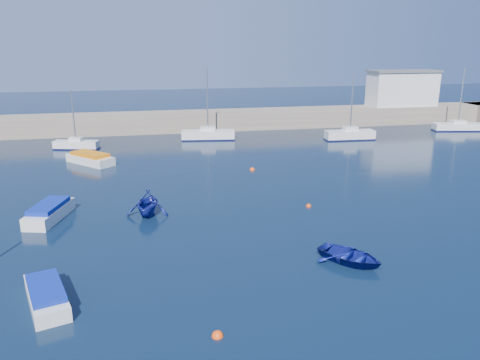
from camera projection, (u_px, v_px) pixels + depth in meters
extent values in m
plane|color=#0B1B31|center=(338.00, 290.00, 22.84)|extent=(220.00, 220.00, 0.00)
cube|color=gray|center=(206.00, 121.00, 65.68)|extent=(96.00, 4.50, 2.60)
cube|color=silver|center=(402.00, 89.00, 70.64)|extent=(10.00, 4.00, 5.00)
cube|color=silver|center=(76.00, 145.00, 53.64)|extent=(5.23, 2.71, 0.97)
cylinder|color=#B7BABC|center=(73.00, 116.00, 52.70)|extent=(0.14, 0.14, 5.79)
cube|color=silver|center=(208.00, 135.00, 59.00)|extent=(6.79, 2.70, 1.17)
cylinder|color=#B7BABC|center=(207.00, 100.00, 57.78)|extent=(0.17, 0.17, 7.60)
cube|color=silver|center=(350.00, 135.00, 58.93)|extent=(6.28, 2.04, 1.18)
cylinder|color=#B7BABC|center=(352.00, 102.00, 57.77)|extent=(0.18, 0.18, 7.13)
cube|color=silver|center=(458.00, 127.00, 65.22)|extent=(6.88, 3.14, 1.04)
cylinder|color=#B7BABC|center=(462.00, 95.00, 64.01)|extent=(0.15, 0.15, 7.64)
cube|color=silver|center=(47.00, 297.00, 21.56)|extent=(2.70, 4.53, 0.70)
cube|color=navy|center=(45.00, 288.00, 21.43)|extent=(2.31, 3.48, 0.26)
cube|color=silver|center=(50.00, 214.00, 32.01)|extent=(2.88, 4.97, 0.84)
cube|color=navy|center=(49.00, 206.00, 31.85)|extent=(2.47, 3.81, 0.31)
cube|color=silver|center=(90.00, 160.00, 47.11)|extent=(5.09, 5.36, 0.82)
cube|color=orange|center=(90.00, 154.00, 46.95)|extent=(4.10, 4.28, 0.31)
imported|color=navy|center=(350.00, 256.00, 25.66)|extent=(4.32, 4.51, 0.76)
imported|color=navy|center=(147.00, 203.00, 32.72)|extent=(3.54, 3.90, 1.78)
sphere|color=#FF490D|center=(218.00, 336.00, 19.24)|extent=(0.50, 0.50, 0.50)
sphere|color=#CD400F|center=(309.00, 207.00, 34.68)|extent=(0.43, 0.43, 0.43)
sphere|color=#FF490D|center=(252.00, 170.00, 44.78)|extent=(0.50, 0.50, 0.50)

